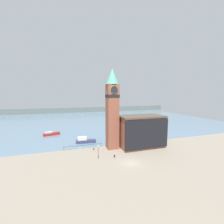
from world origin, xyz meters
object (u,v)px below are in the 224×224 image
at_px(clock_tower, 112,107).
at_px(boat_near, 85,141).
at_px(boat_far, 51,134).
at_px(mooring_bollard_near, 114,156).
at_px(mooring_bollard_far, 94,149).
at_px(pier_building, 141,131).
at_px(lamp_post, 98,150).

xyz_separation_m(clock_tower, boat_near, (-7.56, 7.77, -12.24)).
bearing_deg(boat_far, mooring_bollard_near, -74.75).
bearing_deg(mooring_bollard_near, mooring_bollard_far, 120.99).
relative_size(clock_tower, mooring_bollard_near, 31.35).
relative_size(pier_building, boat_far, 2.15).
xyz_separation_m(boat_far, mooring_bollard_near, (17.94, -29.01, -0.23)).
bearing_deg(boat_far, boat_near, -66.07).
bearing_deg(boat_far, clock_tower, -64.68).
bearing_deg(boat_near, boat_far, 135.80).
relative_size(clock_tower, boat_far, 3.68).
distance_m(pier_building, lamp_post, 16.30).
height_order(pier_building, boat_far, pier_building).
xyz_separation_m(boat_near, lamp_post, (1.54, -14.36, 1.70)).
height_order(boat_near, boat_far, boat_near).
distance_m(boat_near, mooring_bollard_near, 15.95).
bearing_deg(clock_tower, pier_building, -9.71).
distance_m(boat_far, mooring_bollard_near, 34.11).
xyz_separation_m(mooring_bollard_near, mooring_bollard_far, (-4.23, 7.04, -0.04)).
height_order(boat_near, lamp_post, lamp_post).
bearing_deg(boat_near, clock_tower, -40.43).
bearing_deg(mooring_bollard_far, boat_far, 121.96).
bearing_deg(boat_near, mooring_bollard_near, -63.05).
distance_m(clock_tower, boat_near, 16.35).
distance_m(pier_building, mooring_bollard_near, 13.12).
xyz_separation_m(clock_tower, mooring_bollard_far, (-5.92, -0.02, -12.67)).
relative_size(clock_tower, pier_building, 1.72).
bearing_deg(lamp_post, clock_tower, 47.58).
height_order(mooring_bollard_near, mooring_bollard_far, mooring_bollard_near).
relative_size(boat_far, mooring_bollard_near, 8.51).
bearing_deg(mooring_bollard_near, boat_near, 111.57).
bearing_deg(boat_far, pier_building, -55.64).
xyz_separation_m(pier_building, boat_near, (-16.84, 9.36, -4.29)).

